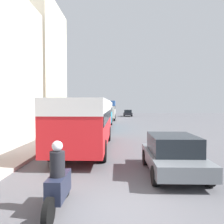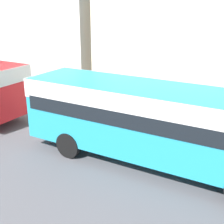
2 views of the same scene
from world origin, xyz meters
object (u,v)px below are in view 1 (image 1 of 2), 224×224
Objects in this scene: motorcycle_behind_lead at (58,183)px; bus_lead at (87,117)px; car_crossing at (173,154)px; car_far_curb at (128,113)px; pedestrian_near_curb at (83,117)px; bus_following at (100,111)px; bus_third_in_line at (108,108)px.

bus_lead is at bearing 92.77° from motorcycle_behind_lead.
motorcycle_behind_lead is 4.55m from car_crossing.
motorcycle_behind_lead is at bearing -94.96° from car_far_curb.
motorcycle_behind_lead is 1.36× the size of pedestrian_near_curb.
car_far_curb is (4.06, 35.27, -1.12)m from bus_lead.
bus_following reaches higher than car_far_curb.
motorcycle_behind_lead is at bearing -140.32° from car_crossing.
bus_third_in_line is 2.42× the size of car_crossing.
pedestrian_near_curb is at bearing -108.28° from car_far_curb.
bus_third_in_line reaches higher than pedestrian_near_curb.
bus_lead is at bearing -96.56° from car_far_curb.
motorcycle_behind_lead is 42.83m from car_far_curb.
pedestrian_near_curb is at bearing 108.10° from car_crossing.
bus_following reaches higher than car_crossing.
bus_third_in_line reaches higher than car_far_curb.
car_crossing is (3.50, 2.91, 0.07)m from motorcycle_behind_lead.
bus_following is 2.41× the size of car_far_curb.
bus_lead reaches higher than car_crossing.
bus_lead is at bearing -89.26° from bus_following.
car_crossing is 0.93× the size of car_far_curb.
car_crossing is 39.76m from car_far_curb.
bus_following reaches higher than bus_lead.
car_crossing is 20.71m from pedestrian_near_curb.
motorcycle_behind_lead is 0.53× the size of car_far_curb.
motorcycle_behind_lead is (0.17, -31.96, -1.36)m from bus_third_in_line.
car_far_curb is at bearing 89.72° from car_crossing.
pedestrian_near_curb is (-2.42, 3.59, -0.88)m from bus_following.
pedestrian_near_curb is at bearing 99.61° from bus_lead.
car_crossing is at bearing -90.28° from car_far_curb.
car_far_curb is at bearing 70.14° from bus_third_in_line.
bus_lead is at bearing -80.39° from pedestrian_near_curb.
car_far_curb is (4.21, 23.67, -1.13)m from bus_following.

